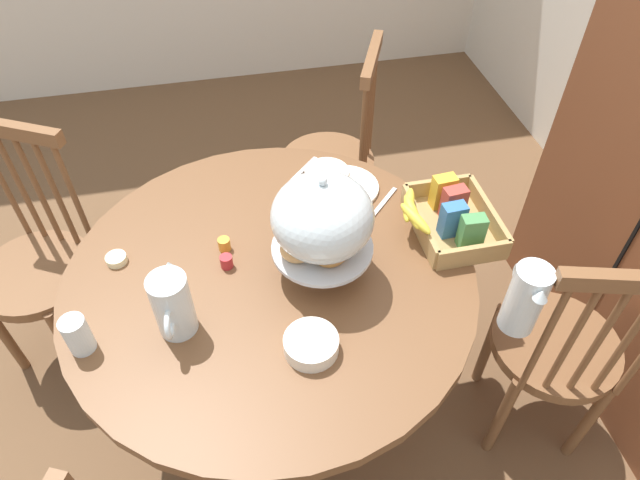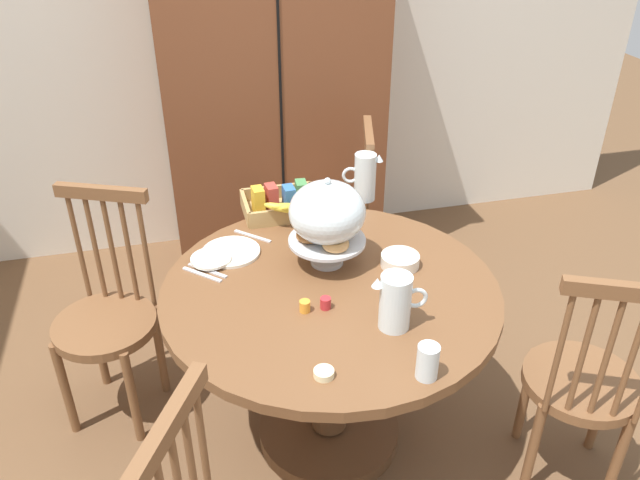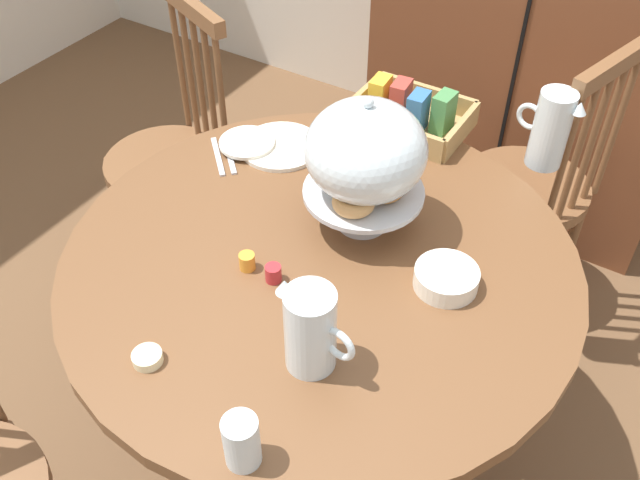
# 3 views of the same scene
# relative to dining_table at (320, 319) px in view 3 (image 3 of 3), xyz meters

# --- Properties ---
(ground_plane) EXTENTS (10.00, 10.00, 0.00)m
(ground_plane) POSITION_rel_dining_table_xyz_m (-0.02, -0.08, -0.52)
(ground_plane) COLOR brown
(dining_table) EXTENTS (1.18, 1.18, 0.74)m
(dining_table) POSITION_rel_dining_table_xyz_m (0.00, 0.00, 0.00)
(dining_table) COLOR brown
(dining_table) RESTS_ON ground_plane
(windsor_chair_by_cabinet) EXTENTS (0.42, 0.42, 0.97)m
(windsor_chair_by_cabinet) POSITION_rel_dining_table_xyz_m (0.26, 0.85, -0.07)
(windsor_chair_by_cabinet) COLOR brown
(windsor_chair_by_cabinet) RESTS_ON ground_plane
(windsor_chair_facing_door) EXTENTS (0.44, 0.44, 0.97)m
(windsor_chair_facing_door) POSITION_rel_dining_table_xyz_m (-0.81, 0.38, -0.07)
(windsor_chair_facing_door) COLOR brown
(windsor_chair_facing_door) RESTS_ON ground_plane
(pastry_stand_with_dome) EXTENTS (0.28, 0.28, 0.34)m
(pastry_stand_with_dome) POSITION_rel_dining_table_xyz_m (0.03, 0.15, 0.41)
(pastry_stand_with_dome) COLOR silver
(pastry_stand_with_dome) RESTS_ON dining_table
(orange_juice_pitcher) EXTENTS (0.18, 0.10, 0.19)m
(orange_juice_pitcher) POSITION_rel_dining_table_xyz_m (0.14, -0.26, 0.30)
(orange_juice_pitcher) COLOR silver
(orange_juice_pitcher) RESTS_ON dining_table
(milk_pitcher) EXTENTS (0.18, 0.09, 0.21)m
(milk_pitcher) POSITION_rel_dining_table_xyz_m (0.31, 0.61, 0.31)
(milk_pitcher) COLOR silver
(milk_pitcher) RESTS_ON dining_table
(cereal_basket) EXTENTS (0.32, 0.30, 0.12)m
(cereal_basket) POSITION_rel_dining_table_xyz_m (-0.06, 0.56, 0.26)
(cereal_basket) COLOR tan
(cereal_basket) RESTS_ON dining_table
(china_plate_large) EXTENTS (0.22, 0.22, 0.01)m
(china_plate_large) POSITION_rel_dining_table_xyz_m (-0.31, 0.30, 0.22)
(china_plate_large) COLOR white
(china_plate_large) RESTS_ON dining_table
(china_plate_small) EXTENTS (0.15, 0.15, 0.01)m
(china_plate_small) POSITION_rel_dining_table_xyz_m (-0.39, 0.25, 0.23)
(china_plate_small) COLOR white
(china_plate_small) RESTS_ON china_plate_large
(cereal_bowl) EXTENTS (0.14, 0.14, 0.04)m
(cereal_bowl) POSITION_rel_dining_table_xyz_m (0.28, 0.07, 0.24)
(cereal_bowl) COLOR white
(cereal_bowl) RESTS_ON dining_table
(drinking_glass) EXTENTS (0.06, 0.06, 0.11)m
(drinking_glass) POSITION_rel_dining_table_xyz_m (0.15, -0.50, 0.27)
(drinking_glass) COLOR silver
(drinking_glass) RESTS_ON dining_table
(butter_dish) EXTENTS (0.06, 0.06, 0.02)m
(butter_dish) POSITION_rel_dining_table_xyz_m (-0.13, -0.43, 0.23)
(butter_dish) COLOR beige
(butter_dish) RESTS_ON dining_table
(jam_jar_strawberry) EXTENTS (0.04, 0.04, 0.04)m
(jam_jar_strawberry) POSITION_rel_dining_table_xyz_m (-0.05, -0.12, 0.24)
(jam_jar_strawberry) COLOR #B7282D
(jam_jar_strawberry) RESTS_ON dining_table
(jam_jar_apricot) EXTENTS (0.04, 0.04, 0.04)m
(jam_jar_apricot) POSITION_rel_dining_table_xyz_m (-0.12, -0.12, 0.24)
(jam_jar_apricot) COLOR orange
(jam_jar_apricot) RESTS_ON dining_table
(table_knife) EXTENTS (0.13, 0.13, 0.01)m
(table_knife) POSITION_rel_dining_table_xyz_m (-0.41, 0.20, 0.22)
(table_knife) COLOR silver
(table_knife) RESTS_ON dining_table
(dinner_fork) EXTENTS (0.13, 0.13, 0.01)m
(dinner_fork) POSITION_rel_dining_table_xyz_m (-0.43, 0.18, 0.22)
(dinner_fork) COLOR silver
(dinner_fork) RESTS_ON dining_table
(soup_spoon) EXTENTS (0.13, 0.13, 0.01)m
(soup_spoon) POSITION_rel_dining_table_xyz_m (-0.21, 0.40, 0.22)
(soup_spoon) COLOR silver
(soup_spoon) RESTS_ON dining_table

